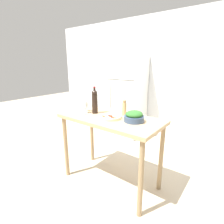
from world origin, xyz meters
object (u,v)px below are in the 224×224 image
Objects in this scene: refrigerator at (127,96)px; wine_glass_near at (85,105)px; salad_bowl at (134,117)px; homemade_pizza at (111,117)px; wine_bottle at (95,101)px; pepper_mill at (124,107)px; wine_glass_far at (85,103)px.

refrigerator is 1.73m from wine_glass_near.
salad_bowl is 0.89× the size of homemade_pizza.
salad_bowl is (0.61, 0.01, -0.11)m from wine_bottle.
homemade_pizza is at bearing -63.81° from refrigerator.
refrigerator is 1.85m from homemade_pizza.
wine_glass_near is 0.54m from pepper_mill.
wine_glass_far is at bearing -162.19° from pepper_mill.
wine_glass_far is at bearing -178.13° from wine_bottle.
homemade_pizza is (0.50, -0.05, -0.10)m from wine_glass_far.
wine_bottle is at bearing 34.41° from wine_glass_near.
salad_bowl is at bearing 6.75° from wine_glass_near.
refrigerator is 6.71× the size of homemade_pizza.
wine_glass_far is 0.69× the size of salad_bowl.
wine_bottle reaches higher than wine_glass_far.
pepper_mill is 0.25m from homemade_pizza.
homemade_pizza is (0.32, -0.06, -0.15)m from wine_bottle.
wine_glass_far is at bearing -178.78° from salad_bowl.
salad_bowl is at bearing -33.25° from pepper_mill.
wine_glass_far is (-0.18, -0.01, -0.05)m from wine_bottle.
pepper_mill is (0.37, 0.17, -0.07)m from wine_bottle.
wine_glass_near is 0.10m from wine_glass_far.
wine_glass_near is 0.73m from salad_bowl.
refrigerator reaches higher than wine_bottle.
pepper_mill is (0.87, -1.43, 0.16)m from refrigerator.
homemade_pizza is at bearing 2.51° from wine_glass_near.
wine_bottle is at bearing -72.78° from refrigerator.
wine_bottle reaches higher than homemade_pizza.
refrigerator is 7.53× the size of salad_bowl.
wine_bottle is 0.41m from pepper_mill.
refrigerator is at bearing 116.19° from homemade_pizza.
pepper_mill is at bearing 146.75° from salad_bowl.
wine_bottle is at bearing -155.18° from pepper_mill.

